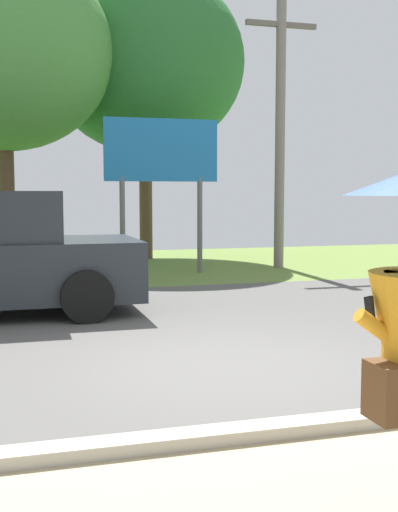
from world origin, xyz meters
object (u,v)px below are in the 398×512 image
Objects in this scene: utility_pole at (280,128)px; tree_right_far at (145,63)px; roadside_billboard at (161,161)px; tree_center_back at (3,51)px.

tree_right_far is (-2.70, 3.13, 2.00)m from utility_pole.
utility_pole is 3.21m from roadside_billboard.
utility_pole is 6.82m from tree_center_back.
tree_center_back is at bearing 150.33° from roadside_billboard.
tree_right_far reaches higher than utility_pole.
roadside_billboard is 0.47× the size of tree_center_back.
tree_center_back reaches higher than utility_pole.
tree_right_far is (3.73, 1.66, 0.24)m from tree_center_back.
utility_pole reaches higher than roadside_billboard.
tree_center_back is at bearing -156.00° from tree_right_far.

